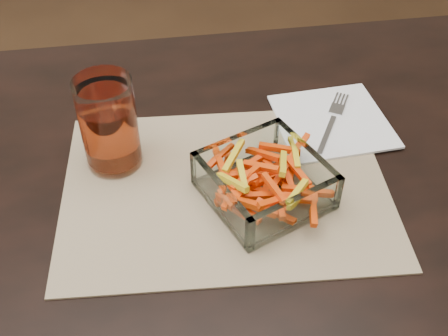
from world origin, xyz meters
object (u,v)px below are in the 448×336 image
Objects in this scene: dining_table at (174,253)px; tumbler at (109,127)px; fork at (333,120)px; glass_bowl at (264,183)px.

tumbler is (-0.07, 0.11, 0.16)m from dining_table.
fork is (0.27, 0.15, 0.10)m from dining_table.
glass_bowl is (0.13, 0.01, 0.11)m from dining_table.
dining_table is 8.39× the size of glass_bowl.
glass_bowl is at bearing -105.18° from fork.
tumbler is at bearing 122.38° from dining_table.
dining_table is 0.32m from fork.
fork is at bearing 44.85° from glass_bowl.
glass_bowl is 1.37× the size of tumbler.
dining_table is 11.46× the size of tumbler.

